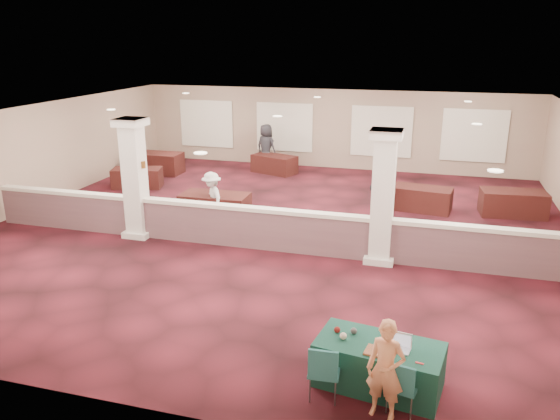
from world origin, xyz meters
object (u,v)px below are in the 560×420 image
(far_table_front_left, at_px, (137,178))
(far_table_back_center, at_px, (274,164))
(conf_chair_main, at_px, (402,383))
(woman, at_px, (386,370))
(far_table_front_center, at_px, (215,207))
(attendee_b, at_px, (212,198))
(near_table, at_px, (378,365))
(attendee_d, at_px, (266,147))
(far_table_back_right, at_px, (513,203))
(attendee_a, at_px, (132,178))
(far_table_back_left, at_px, (156,163))
(conf_chair_side, at_px, (324,369))
(far_table_front_right, at_px, (422,199))
(attendee_c, at_px, (381,185))

(far_table_front_left, xyz_separation_m, far_table_back_center, (4.13, 3.45, 0.01))
(conf_chair_main, distance_m, woman, 0.36)
(far_table_front_center, relative_size, attendee_b, 1.29)
(near_table, relative_size, conf_chair_main, 2.23)
(attendee_d, bearing_deg, woman, 133.88)
(woman, height_order, far_table_back_right, woman)
(near_table, height_order, attendee_a, attendee_a)
(far_table_front_center, relative_size, far_table_back_left, 0.98)
(far_table_back_right, bearing_deg, far_table_back_left, 171.52)
(near_table, relative_size, attendee_a, 1.21)
(conf_chair_side, bearing_deg, far_table_front_left, 127.66)
(far_table_back_center, bearing_deg, far_table_front_center, -90.00)
(far_table_front_center, distance_m, attendee_d, 6.74)
(far_table_back_right, xyz_separation_m, attendee_d, (-9.01, 3.80, 0.54))
(conf_chair_side, bearing_deg, attendee_b, 119.94)
(attendee_b, bearing_deg, conf_chair_side, -8.64)
(attendee_a, bearing_deg, far_table_front_right, -18.14)
(conf_chair_main, bearing_deg, attendee_b, 141.92)
(conf_chair_main, relative_size, far_table_front_center, 0.43)
(far_table_front_left, distance_m, far_table_back_right, 12.63)
(far_table_front_left, xyz_separation_m, attendee_d, (3.62, 4.00, 0.57))
(near_table, height_order, attendee_d, attendee_d)
(conf_chair_side, height_order, attendee_d, attendee_d)
(conf_chair_side, xyz_separation_m, attendee_a, (-8.07, 8.43, 0.25))
(far_table_front_right, bearing_deg, attendee_b, -152.57)
(far_table_back_left, bearing_deg, far_table_front_center, -47.07)
(conf_chair_side, xyz_separation_m, far_table_back_right, (3.74, 10.29, -0.16))
(conf_chair_side, relative_size, far_table_front_center, 0.46)
(far_table_front_center, bearing_deg, attendee_d, 94.33)
(attendee_a, bearing_deg, far_table_back_right, -19.49)
(conf_chair_main, xyz_separation_m, far_table_back_left, (-10.39, 12.22, -0.09))
(near_table, bearing_deg, far_table_back_right, 81.32)
(far_table_front_center, distance_m, attendee_b, 0.47)
(attendee_b, bearing_deg, far_table_front_center, 144.95)
(far_table_back_left, distance_m, attendee_d, 4.44)
(far_table_front_center, xyz_separation_m, attendee_c, (4.60, 1.98, 0.49))
(near_table, height_order, far_table_front_right, near_table)
(attendee_a, height_order, attendee_b, attendee_a)
(far_table_front_left, relative_size, far_table_back_left, 0.85)
(far_table_front_left, xyz_separation_m, far_table_front_center, (4.13, -2.70, 0.05))
(near_table, distance_m, far_table_back_right, 10.15)
(far_table_back_right, bearing_deg, near_table, -107.19)
(conf_chair_main, bearing_deg, far_table_back_left, 142.73)
(attendee_c, bearing_deg, far_table_back_right, -49.15)
(conf_chair_side, xyz_separation_m, far_table_back_center, (-4.76, 13.54, -0.18))
(far_table_front_left, bearing_deg, conf_chair_side, -48.61)
(near_table, bearing_deg, attendee_b, 138.54)
(far_table_front_center, height_order, attendee_b, attendee_b)
(attendee_b, bearing_deg, far_table_front_left, -168.05)
(far_table_front_right, bearing_deg, far_table_back_right, 4.27)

